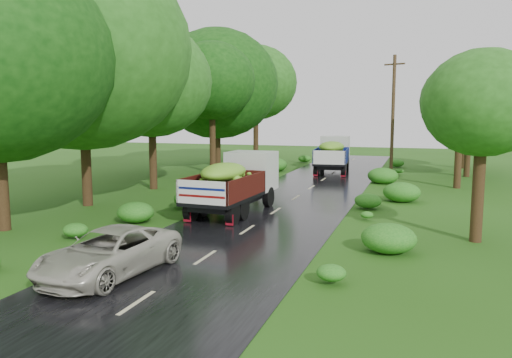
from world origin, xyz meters
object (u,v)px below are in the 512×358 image
at_px(truck_far, 333,152).
at_px(car, 109,252).
at_px(truck_near, 236,180).
at_px(utility_pole, 393,115).

relative_size(truck_far, car, 1.45).
bearing_deg(truck_far, truck_near, -100.07).
xyz_separation_m(truck_near, car, (-0.15, -9.71, -0.85)).
bearing_deg(car, utility_pole, 82.30).
xyz_separation_m(truck_far, car, (-1.71, -26.90, -0.89)).
relative_size(truck_near, truck_far, 0.96).
bearing_deg(truck_far, utility_pole, -26.54).
bearing_deg(truck_near, utility_pole, 71.42).
bearing_deg(car, truck_near, 95.26).
height_order(truck_near, car, truck_near).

